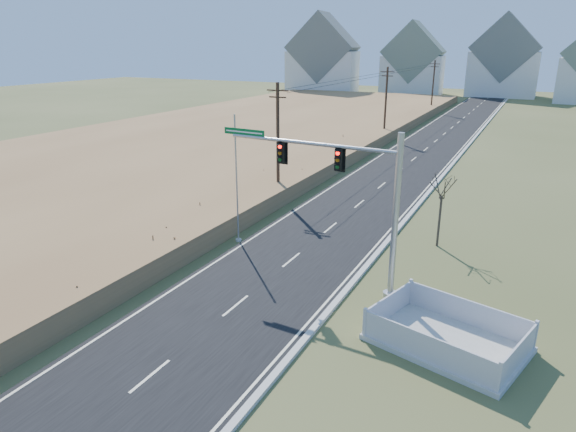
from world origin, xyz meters
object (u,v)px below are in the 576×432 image
Objects in this scene: flagpole at (237,193)px; bare_tree at (443,185)px; traffic_signal_mast at (358,196)px; fence_enclosure at (447,340)px; open_sign at (402,295)px.

flagpole is 1.66× the size of bare_tree.
traffic_signal_mast reaches higher than flagpole.
fence_enclosure is 1.42× the size of bare_tree.
bare_tree is (0.12, 7.99, 3.52)m from open_sign.
flagpole is 12.26m from bare_tree.
flagpole is (-13.77, 6.26, 2.87)m from fence_enclosure.
open_sign is 0.12× the size of bare_tree.
traffic_signal_mast is 5.24m from open_sign.
traffic_signal_mast reaches higher than fence_enclosure.
bare_tree is (-2.47, 10.95, 3.56)m from fence_enclosure.
bare_tree reaches higher than fence_enclosure.
traffic_signal_mast is 9.24m from flagpole.
bare_tree is at bearing 118.81° from open_sign.
traffic_signal_mast is 7.68m from fence_enclosure.
traffic_signal_mast is 1.50× the size of fence_enclosure.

